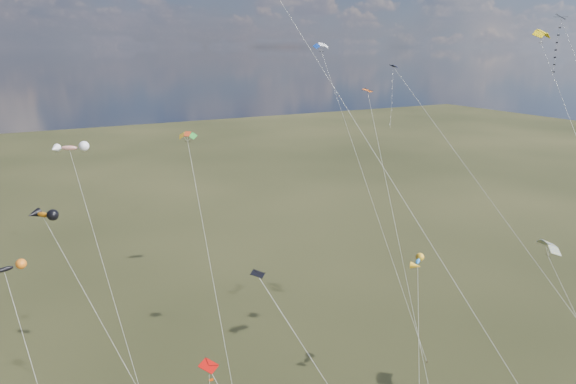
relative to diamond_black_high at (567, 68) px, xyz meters
name	(u,v)px	position (x,y,z in m)	size (l,w,h in m)	color
diamond_black_high	(567,68)	(0.00, 0.00, 0.00)	(10.82, 27.39, 34.65)	black
diamond_black_mid	(318,368)	(-33.29, -9.40, -16.68)	(8.73, 11.88, 18.38)	black
diamond_navy_right	(405,113)	(-12.38, 8.47, -4.48)	(12.10, 23.80, 29.85)	#0D1148
diamond_orange_center	(384,170)	(-15.77, 7.18, -9.84)	(2.60, 15.19, 27.44)	#DC5411
parafoil_yellow	(543,34)	(-3.52, 0.39, 3.10)	(8.89, 25.60, 33.52)	#CFAB03
parafoil_blue_white	(322,47)	(-10.35, 28.27, 2.04)	(3.78, 27.30, 32.46)	#143FAE
parafoil_striped	(550,244)	(-7.58, -5.97, -14.61)	(5.17, 8.53, 15.68)	yellow
parafoil_tricolor	(188,137)	(-32.84, 16.48, -6.53)	(2.33, 16.35, 23.78)	gold
novelty_black_orange	(4,270)	(-50.07, 14.13, -16.17)	(3.86, 9.94, 13.97)	black
novelty_orange_black	(43,215)	(-46.52, 15.09, -12.14)	(8.16, 14.71, 18.09)	#C3680E
novelty_redwhite_stripe	(69,148)	(-42.80, 28.24, -8.79)	(4.36, 19.86, 21.52)	#F2411B
novelty_blue_yellow	(418,262)	(-15.09, 2.18, -17.92)	(4.63, 6.38, 12.17)	blue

